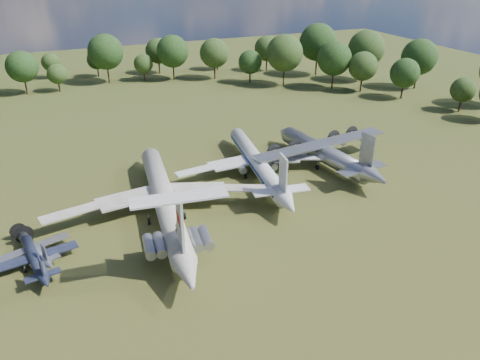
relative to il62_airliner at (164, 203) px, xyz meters
name	(u,v)px	position (x,y,z in m)	size (l,w,h in m)	color
ground	(163,215)	(-0.28, 0.26, -2.36)	(300.00, 300.00, 0.00)	#234115
il62_airliner	(164,203)	(0.00, 0.00, 0.00)	(37.03, 48.14, 4.72)	#BBBAB6
tu104_jet	(257,165)	(19.75, 7.96, -0.31)	(30.75, 41.00, 4.10)	silver
an12_transport	(324,155)	(33.49, 6.72, -0.15)	(30.00, 33.53, 4.41)	#ABAEB3
small_prop_west	(35,260)	(-19.36, -6.42, -1.22)	(11.41, 15.55, 2.28)	#161B32
small_prop_northwest	(34,250)	(-19.44, -3.67, -1.36)	(10.05, 13.71, 2.01)	gray
person_on_il62	(177,228)	(-1.51, -13.13, 3.31)	(0.69, 0.45, 1.89)	#967C4C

